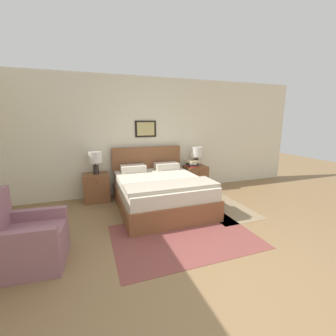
{
  "coord_description": "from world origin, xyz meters",
  "views": [
    {
      "loc": [
        -1.29,
        -1.8,
        1.69
      ],
      "look_at": [
        -0.0,
        1.76,
        0.87
      ],
      "focal_mm": 24.0,
      "sensor_mm": 36.0,
      "label": 1
    }
  ],
  "objects": [
    {
      "name": "book_thick_bottom",
      "position": [
        1.02,
        2.91,
        0.6
      ],
      "size": [
        0.24,
        0.28,
        0.03
      ],
      "rotation": [
        0.0,
        0.0,
        0.19
      ],
      "color": "#B7332D",
      "rests_on": "nightstand_by_door"
    },
    {
      "name": "book_novel_upper",
      "position": [
        1.02,
        2.91,
        0.68
      ],
      "size": [
        0.19,
        0.26,
        0.04
      ],
      "rotation": [
        0.0,
        0.0,
        -0.16
      ],
      "color": "silver",
      "rests_on": "book_hardcover_middle"
    },
    {
      "name": "book_hardcover_middle",
      "position": [
        1.02,
        2.91,
        0.64
      ],
      "size": [
        0.22,
        0.22,
        0.04
      ],
      "rotation": [
        0.0,
        0.0,
        -0.03
      ],
      "color": "#232328",
      "rests_on": "book_thick_bottom"
    },
    {
      "name": "ground_plane",
      "position": [
        0.0,
        0.0,
        0.0
      ],
      "size": [
        16.0,
        16.0,
        0.0
      ],
      "primitive_type": "plane",
      "color": "olive"
    },
    {
      "name": "book_slim_near_top",
      "position": [
        1.02,
        2.91,
        0.72
      ],
      "size": [
        0.24,
        0.3,
        0.04
      ],
      "rotation": [
        0.0,
        0.0,
        0.13
      ],
      "color": "beige",
      "rests_on": "book_novel_upper"
    },
    {
      "name": "armchair",
      "position": [
        -2.05,
        0.99,
        0.3
      ],
      "size": [
        0.8,
        0.76,
        0.9
      ],
      "rotation": [
        0.0,
        0.0,
        -1.65
      ],
      "color": "#8E606B",
      "rests_on": "ground_plane"
    },
    {
      "name": "bed",
      "position": [
        -0.02,
        2.18,
        0.32
      ],
      "size": [
        1.58,
        1.97,
        1.08
      ],
      "color": "brown",
      "rests_on": "ground_plane"
    },
    {
      "name": "wall_back",
      "position": [
        -0.0,
        3.23,
        1.3
      ],
      "size": [
        7.98,
        0.09,
        2.6
      ],
      "color": "beige",
      "rests_on": "ground_plane"
    },
    {
      "name": "nightstand_near_window",
      "position": [
        -1.17,
        2.95,
        0.29
      ],
      "size": [
        0.51,
        0.43,
        0.59
      ],
      "color": "brown",
      "rests_on": "ground_plane"
    },
    {
      "name": "table_lamp_by_door",
      "position": [
        1.15,
        2.94,
        0.91
      ],
      "size": [
        0.28,
        0.28,
        0.47
      ],
      "color": "#2D2823",
      "rests_on": "nightstand_by_door"
    },
    {
      "name": "area_rug_bedside",
      "position": [
        1.13,
        1.74,
        0.0
      ],
      "size": [
        0.87,
        1.48,
        0.01
      ],
      "color": "#897556",
      "rests_on": "ground_plane"
    },
    {
      "name": "table_lamp_near_window",
      "position": [
        -1.15,
        2.94,
        0.91
      ],
      "size": [
        0.28,
        0.28,
        0.47
      ],
      "color": "#2D2823",
      "rests_on": "nightstand_near_window"
    },
    {
      "name": "nightstand_by_door",
      "position": [
        1.14,
        2.95,
        0.29
      ],
      "size": [
        0.51,
        0.43,
        0.59
      ],
      "color": "brown",
      "rests_on": "ground_plane"
    },
    {
      "name": "area_rug_main",
      "position": [
        -0.04,
        0.96,
        0.0
      ],
      "size": [
        2.05,
        1.42,
        0.01
      ],
      "color": "brown",
      "rests_on": "ground_plane"
    }
  ]
}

